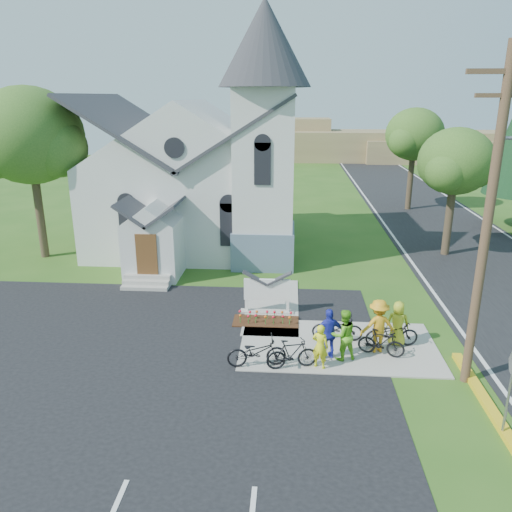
# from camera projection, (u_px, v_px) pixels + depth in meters

# --- Properties ---
(ground) EXTENTS (120.00, 120.00, 0.00)m
(ground) POSITION_uv_depth(u_px,v_px,m) (296.00, 352.00, 17.56)
(ground) COLOR #2C5718
(ground) RESTS_ON ground
(parking_lot) EXTENTS (20.00, 16.00, 0.02)m
(parking_lot) POSITION_uv_depth(u_px,v_px,m) (80.00, 374.00, 16.13)
(parking_lot) COLOR black
(parking_lot) RESTS_ON ground
(road) EXTENTS (8.00, 90.00, 0.02)m
(road) POSITION_uv_depth(u_px,v_px,m) (455.00, 240.00, 31.14)
(road) COLOR black
(road) RESTS_ON ground
(sidewalk) EXTENTS (7.00, 4.00, 0.05)m
(sidewalk) POSITION_uv_depth(u_px,v_px,m) (338.00, 346.00, 17.93)
(sidewalk) COLOR #A6A196
(sidewalk) RESTS_ON ground
(church) EXTENTS (12.35, 12.00, 13.00)m
(church) POSITION_uv_depth(u_px,v_px,m) (200.00, 158.00, 28.19)
(church) COLOR silver
(church) RESTS_ON ground
(church_sign) EXTENTS (2.20, 0.40, 1.70)m
(church_sign) POSITION_uv_depth(u_px,v_px,m) (267.00, 290.00, 20.37)
(church_sign) COLOR #A6A196
(church_sign) RESTS_ON ground
(flower_bed) EXTENTS (2.60, 1.10, 0.07)m
(flower_bed) POSITION_uv_depth(u_px,v_px,m) (266.00, 322.00, 19.82)
(flower_bed) COLOR #391B0F
(flower_bed) RESTS_ON ground
(utility_pole) EXTENTS (3.45, 0.28, 10.00)m
(utility_pole) POSITION_uv_depth(u_px,v_px,m) (491.00, 214.00, 14.13)
(utility_pole) COLOR #4C3426
(utility_pole) RESTS_ON ground
(tree_lot_corner) EXTENTS (5.60, 5.60, 9.15)m
(tree_lot_corner) POSITION_uv_depth(u_px,v_px,m) (29.00, 136.00, 25.98)
(tree_lot_corner) COLOR #35291C
(tree_lot_corner) RESTS_ON ground
(tree_road_near) EXTENTS (4.00, 4.00, 7.05)m
(tree_road_near) POSITION_uv_depth(u_px,v_px,m) (456.00, 162.00, 26.80)
(tree_road_near) COLOR #35291C
(tree_road_near) RESTS_ON ground
(tree_road_mid) EXTENTS (4.40, 4.40, 7.80)m
(tree_road_mid) POSITION_uv_depth(u_px,v_px,m) (415.00, 135.00, 37.99)
(tree_road_mid) COLOR #35291C
(tree_road_mid) RESTS_ON ground
(distant_hills) EXTENTS (61.00, 10.00, 5.60)m
(distant_hills) POSITION_uv_depth(u_px,v_px,m) (318.00, 144.00, 70.18)
(distant_hills) COLOR olive
(distant_hills) RESTS_ON ground
(cyclist_0) EXTENTS (0.66, 0.55, 1.53)m
(cyclist_0) POSITION_uv_depth(u_px,v_px,m) (320.00, 346.00, 16.24)
(cyclist_0) COLOR yellow
(cyclist_0) RESTS_ON sidewalk
(bike_0) EXTENTS (2.05, 1.03, 1.03)m
(bike_0) POSITION_uv_depth(u_px,v_px,m) (257.00, 352.00, 16.39)
(bike_0) COLOR black
(bike_0) RESTS_ON sidewalk
(cyclist_1) EXTENTS (1.06, 0.94, 1.80)m
(cyclist_1) POSITION_uv_depth(u_px,v_px,m) (343.00, 335.00, 16.73)
(cyclist_1) COLOR #64BA22
(cyclist_1) RESTS_ON sidewalk
(bike_1) EXTENTS (1.78, 0.89, 1.03)m
(bike_1) POSITION_uv_depth(u_px,v_px,m) (292.00, 354.00, 16.26)
(bike_1) COLOR black
(bike_1) RESTS_ON sidewalk
(cyclist_2) EXTENTS (1.13, 0.70, 1.79)m
(cyclist_2) POSITION_uv_depth(u_px,v_px,m) (329.00, 334.00, 16.81)
(cyclist_2) COLOR #242CB5
(cyclist_2) RESTS_ON sidewalk
(bike_2) EXTENTS (1.85, 0.71, 0.96)m
(bike_2) POSITION_uv_depth(u_px,v_px,m) (337.00, 328.00, 18.16)
(bike_2) COLOR black
(bike_2) RESTS_ON sidewalk
(cyclist_3) EXTENTS (1.37, 0.97, 1.92)m
(cyclist_3) POSITION_uv_depth(u_px,v_px,m) (378.00, 326.00, 17.24)
(cyclist_3) COLOR orange
(cyclist_3) RESTS_ON sidewalk
(bike_3) EXTENTS (1.65, 0.89, 0.96)m
(bike_3) POSITION_uv_depth(u_px,v_px,m) (381.00, 343.00, 17.08)
(bike_3) COLOR black
(bike_3) RESTS_ON sidewalk
(cyclist_4) EXTENTS (0.89, 0.67, 1.65)m
(cyclist_4) POSITION_uv_depth(u_px,v_px,m) (398.00, 323.00, 17.75)
(cyclist_4) COLOR #AAB622
(cyclist_4) RESTS_ON sidewalk
(bike_4) EXTENTS (1.94, 0.86, 0.99)m
(bike_4) POSITION_uv_depth(u_px,v_px,m) (392.00, 333.00, 17.73)
(bike_4) COLOR black
(bike_4) RESTS_ON sidewalk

